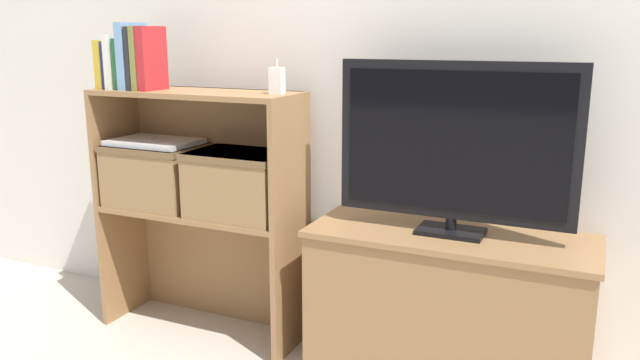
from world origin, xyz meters
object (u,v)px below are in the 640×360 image
object	(u,v)px
laptop	(155,142)
book_ivory	(119,62)
book_forest	(125,64)
book_crimson	(152,58)
storage_basket_left	(156,172)
baby_monitor	(277,81)
storage_basket_right	(240,182)
book_navy	(114,65)
book_charcoal	(140,59)
tv	(455,144)
tv_stand	(447,307)
book_mustard	(109,64)
book_skyblue	(133,56)
book_olive	(145,58)

from	to	relation	value
laptop	book_ivory	bearing A→B (deg)	-164.30
book_forest	book_ivory	bearing A→B (deg)	-180.00
book_crimson	storage_basket_left	bearing A→B (deg)	139.41
baby_monitor	storage_basket_right	size ratio (longest dim) A/B	0.34
book_navy	book_ivory	world-z (taller)	book_ivory
book_charcoal	tv	bearing A→B (deg)	3.93
tv_stand	tv	world-z (taller)	tv
book_ivory	storage_basket_left	xyz separation A→B (m)	(0.12, 0.03, -0.43)
book_ivory	book_mustard	bearing A→B (deg)	180.00
book_ivory	storage_basket_right	distance (m)	0.67
book_mustard	book_forest	distance (m)	0.08
book_charcoal	storage_basket_left	bearing A→B (deg)	61.44
laptop	book_mustard	bearing A→B (deg)	-168.79
book_skyblue	tv	bearing A→B (deg)	3.82
laptop	book_crimson	bearing A→B (deg)	-40.59
storage_basket_right	book_mustard	bearing A→B (deg)	-176.54
book_ivory	baby_monitor	world-z (taller)	book_ivory
tv	book_navy	distance (m)	1.35
book_mustard	book_forest	size ratio (longest dim) A/B	0.97
tv_stand	book_forest	xyz separation A→B (m)	(-1.28, -0.08, 0.81)
book_mustard	storage_basket_left	size ratio (longest dim) A/B	0.50
book_charcoal	laptop	size ratio (longest dim) A/B	0.70
laptop	baby_monitor	bearing A→B (deg)	1.56
book_navy	book_forest	bearing A→B (deg)	0.00
book_charcoal	book_mustard	bearing A→B (deg)	180.00
book_charcoal	storage_basket_right	distance (m)	0.61
book_charcoal	book_crimson	bearing A→B (deg)	0.00
book_charcoal	book_olive	world-z (taller)	book_olive
book_crimson	laptop	distance (m)	0.33
book_navy	storage_basket_right	size ratio (longest dim) A/B	0.49
book_mustard	storage_basket_left	bearing A→B (deg)	11.21
baby_monitor	storage_basket_right	xyz separation A→B (m)	(-0.16, -0.01, -0.38)
book_navy	book_ivory	bearing A→B (deg)	-0.00
tv_stand	baby_monitor	world-z (taller)	baby_monitor
book_mustard	storage_basket_right	world-z (taller)	book_mustard
baby_monitor	tv	bearing A→B (deg)	3.02
book_skyblue	book_forest	bearing A→B (deg)	180.00
book_ivory	book_olive	world-z (taller)	book_olive
book_ivory	book_crimson	xyz separation A→B (m)	(0.16, 0.00, 0.02)
tv	baby_monitor	distance (m)	0.66
book_crimson	book_olive	bearing A→B (deg)	180.00
baby_monitor	book_crimson	bearing A→B (deg)	-174.48
book_skyblue	laptop	size ratio (longest dim) A/B	0.75
book_mustard	baby_monitor	distance (m)	0.72
book_ivory	laptop	distance (m)	0.34
tv_stand	book_ivory	xyz separation A→B (m)	(-1.31, -0.08, 0.81)
tv	book_forest	xyz separation A→B (m)	(-1.28, -0.08, 0.24)
book_olive	storage_basket_left	world-z (taller)	book_olive
storage_basket_left	laptop	world-z (taller)	laptop
book_crimson	storage_basket_left	size ratio (longest dim) A/B	0.64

